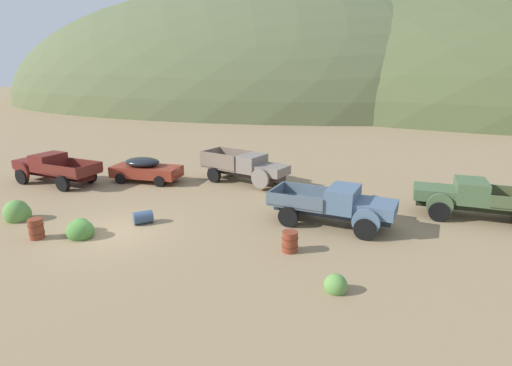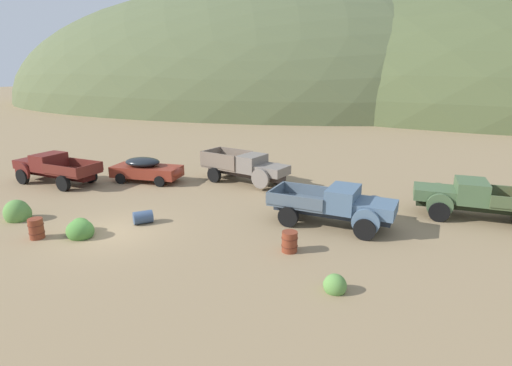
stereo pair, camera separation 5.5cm
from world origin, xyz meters
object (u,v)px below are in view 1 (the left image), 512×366
at_px(truck_oxblood, 50,168).
at_px(car_rust_red, 148,169).
at_px(truck_primer_gray, 250,168).
at_px(truck_weathered_green, 471,198).
at_px(truck_chalk_blue, 341,206).
at_px(oil_drum_spare, 290,242).
at_px(oil_drum_by_truck, 36,229).
at_px(oil_drum_tipped, 143,217).

distance_m(truck_oxblood, car_rust_red, 6.20).
distance_m(truck_primer_gray, truck_weathered_green, 12.55).
xyz_separation_m(truck_primer_gray, truck_chalk_blue, (6.70, -5.20, -0.04)).
distance_m(truck_oxblood, oil_drum_spare, 17.76).
height_order(truck_weathered_green, oil_drum_by_truck, truck_weathered_green).
xyz_separation_m(oil_drum_tipped, oil_drum_spare, (7.36, -0.39, 0.12)).
bearing_deg(truck_oxblood, oil_drum_tipped, 162.75).
height_order(truck_oxblood, truck_chalk_blue, same).
bearing_deg(truck_weathered_green, oil_drum_by_truck, 27.35).
relative_size(truck_primer_gray, truck_chalk_blue, 1.04).
relative_size(oil_drum_by_truck, oil_drum_tipped, 0.85).
distance_m(truck_weathered_green, oil_drum_by_truck, 20.15).
distance_m(truck_oxblood, oil_drum_tipped, 10.62).
relative_size(truck_primer_gray, oil_drum_by_truck, 6.78).
bearing_deg(truck_chalk_blue, oil_drum_by_truck, -148.43).
bearing_deg(oil_drum_spare, car_rust_red, 149.97).
bearing_deg(truck_chalk_blue, truck_oxblood, -178.24).
xyz_separation_m(truck_oxblood, truck_chalk_blue, (18.64, -0.73, -0.00)).
height_order(truck_primer_gray, oil_drum_by_truck, truck_primer_gray).
xyz_separation_m(truck_weathered_green, oil_drum_tipped, (-14.48, -6.55, -0.69)).
relative_size(truck_oxblood, truck_weathered_green, 0.97).
distance_m(truck_oxblood, truck_weathered_green, 24.52).
distance_m(truck_primer_gray, oil_drum_tipped, 8.57).
bearing_deg(oil_drum_spare, truck_oxblood, 166.32).
xyz_separation_m(truck_primer_gray, oil_drum_spare, (5.31, -8.68, -0.60)).
height_order(oil_drum_by_truck, oil_drum_spare, oil_drum_by_truck).
height_order(car_rust_red, truck_weathered_green, truck_weathered_green).
bearing_deg(car_rust_red, oil_drum_spare, -37.07).
relative_size(car_rust_red, oil_drum_by_truck, 5.40).
bearing_deg(oil_drum_by_truck, truck_chalk_blue, 27.59).
bearing_deg(oil_drum_tipped, truck_weathered_green, 24.33).
bearing_deg(oil_drum_tipped, oil_drum_by_truck, -135.23).
xyz_separation_m(truck_oxblood, oil_drum_spare, (17.25, -4.20, -0.57)).
bearing_deg(truck_oxblood, oil_drum_by_truck, 137.76).
relative_size(car_rust_red, truck_primer_gray, 0.80).
distance_m(oil_drum_by_truck, oil_drum_spare, 10.89).
bearing_deg(car_rust_red, oil_drum_tipped, -63.23).
bearing_deg(truck_oxblood, oil_drum_spare, 170.12).
height_order(car_rust_red, truck_primer_gray, truck_primer_gray).
distance_m(truck_chalk_blue, oil_drum_by_truck, 13.47).
height_order(truck_weathered_green, oil_drum_tipped, truck_weathered_green).
xyz_separation_m(oil_drum_by_truck, oil_drum_tipped, (3.18, 3.15, -0.14)).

